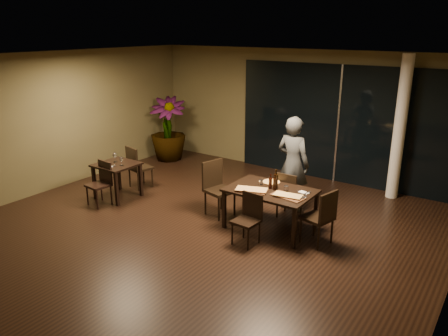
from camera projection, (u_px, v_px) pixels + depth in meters
ground at (199, 230)px, 7.83m from camera, size 8.00×8.00×0.00m
wall_back at (301, 113)px, 10.53m from camera, size 8.00×0.10×3.00m
wall_left at (52, 122)px, 9.56m from camera, size 0.10×8.00×3.00m
ceiling at (195, 57)px, 6.90m from camera, size 8.00×8.00×0.04m
window_panel at (339, 125)px, 9.97m from camera, size 5.00×0.06×2.70m
column at (400, 128)px, 8.92m from camera, size 0.24×0.24×3.00m
main_table at (270, 193)px, 7.70m from camera, size 1.50×1.00×0.75m
side_table at (117, 169)px, 9.17m from camera, size 0.80×0.80×0.75m
chair_main_far at (288, 193)px, 8.20m from camera, size 0.43×0.43×0.91m
chair_main_near at (249, 216)px, 7.26m from camera, size 0.42×0.42×0.86m
chair_main_left at (217, 185)px, 8.37m from camera, size 0.59×0.59×1.05m
chair_main_right at (322, 215)px, 7.16m from camera, size 0.54×0.54×0.97m
chair_side_far at (137, 165)px, 9.74m from camera, size 0.53×0.53×0.96m
chair_side_near at (101, 181)px, 8.87m from camera, size 0.45×0.45×0.89m
diner at (293, 164)px, 8.47m from camera, size 0.68×0.49×1.88m
potted_plant at (168, 129)px, 11.78m from camera, size 1.29×1.29×1.70m
pizza_board_left at (251, 191)px, 7.61m from camera, size 0.59×0.40×0.01m
pizza_board_right at (288, 196)px, 7.35m from camera, size 0.60×0.36×0.01m
oblong_pizza_left at (252, 190)px, 7.61m from camera, size 0.58×0.41×0.02m
oblong_pizza_right at (288, 196)px, 7.34m from camera, size 0.48×0.28×0.02m
round_pizza at (271, 182)px, 8.02m from camera, size 0.31×0.31×0.01m
bottle_a at (270, 181)px, 7.69m from camera, size 0.06×0.06×0.27m
bottle_b at (275, 182)px, 7.63m from camera, size 0.06×0.06×0.28m
bottle_c at (276, 179)px, 7.69m from camera, size 0.08×0.08×0.35m
tumbler_left at (261, 182)px, 7.91m from camera, size 0.07×0.07×0.09m
tumbler_right at (286, 188)px, 7.60m from camera, size 0.08×0.08×0.09m
napkin_near at (300, 197)px, 7.31m from camera, size 0.19×0.13×0.01m
napkin_far at (304, 193)px, 7.52m from camera, size 0.20×0.14×0.01m
wine_glass_a at (115, 158)px, 9.22m from camera, size 0.09×0.09×0.20m
wine_glass_b at (121, 161)px, 8.99m from camera, size 0.08×0.08×0.18m
side_napkin at (109, 166)px, 8.96m from camera, size 0.21×0.17×0.01m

